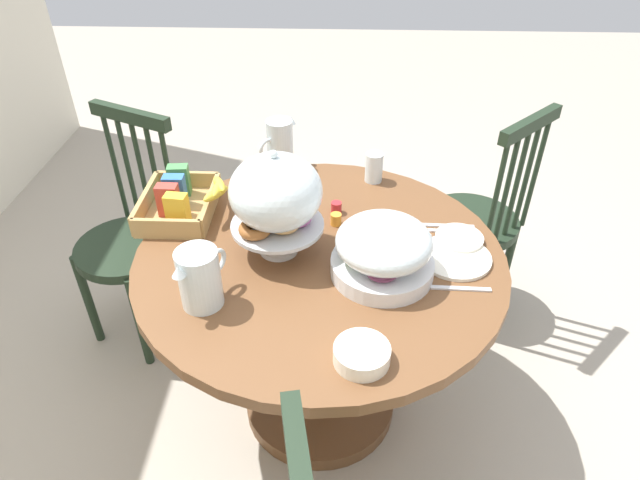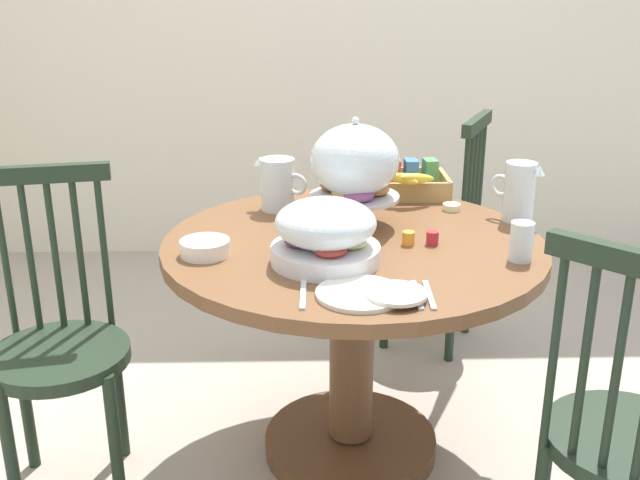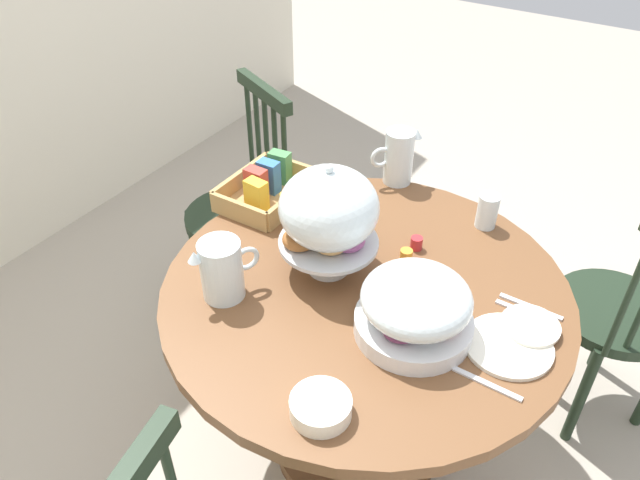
{
  "view_description": "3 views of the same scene",
  "coord_description": "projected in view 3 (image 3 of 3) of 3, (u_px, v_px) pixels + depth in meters",
  "views": [
    {
      "loc": [
        -1.37,
        -0.15,
        1.78
      ],
      "look_at": [
        -0.03,
        -0.1,
        0.79
      ],
      "focal_mm": 31.09,
      "sensor_mm": 36.0,
      "label": 1
    },
    {
      "loc": [
        -0.18,
        -2.17,
        1.48
      ],
      "look_at": [
        -0.13,
        -0.1,
        0.74
      ],
      "focal_mm": 41.66,
      "sensor_mm": 36.0,
      "label": 2
    },
    {
      "loc": [
        -1.17,
        -0.67,
        1.89
      ],
      "look_at": [
        -0.03,
        0.05,
        0.84
      ],
      "focal_mm": 34.62,
      "sensor_mm": 36.0,
      "label": 3
    }
  ],
  "objects": [
    {
      "name": "dining_table",
      "position": [
        362.0,
        342.0,
        1.85
      ],
      "size": [
        1.14,
        1.14,
        0.74
      ],
      "color": "brown",
      "rests_on": "ground_plane"
    },
    {
      "name": "china_plate_small",
      "position": [
        530.0,
        325.0,
        1.57
      ],
      "size": [
        0.15,
        0.15,
        0.01
      ],
      "primitive_type": "cylinder",
      "color": "white",
      "rests_on": "china_plate_large"
    },
    {
      "name": "cereal_bowl",
      "position": [
        321.0,
        407.0,
        1.36
      ],
      "size": [
        0.14,
        0.14,
        0.04
      ],
      "primitive_type": "cylinder",
      "color": "white",
      "rests_on": "dining_table"
    },
    {
      "name": "jam_jar_apricot",
      "position": [
        406.0,
        256.0,
        1.78
      ],
      "size": [
        0.04,
        0.04,
        0.04
      ],
      "primitive_type": "cylinder",
      "color": "orange",
      "rests_on": "dining_table"
    },
    {
      "name": "china_plate_large",
      "position": [
        508.0,
        346.0,
        1.53
      ],
      "size": [
        0.22,
        0.22,
        0.01
      ],
      "primitive_type": "cylinder",
      "color": "white",
      "rests_on": "dining_table"
    },
    {
      "name": "soup_spoon",
      "position": [
        487.0,
        384.0,
        1.44
      ],
      "size": [
        0.02,
        0.17,
        0.01
      ],
      "primitive_type": "cube",
      "rotation": [
        0.0,
        0.0,
        4.68
      ],
      "color": "silver",
      "rests_on": "dining_table"
    },
    {
      "name": "milk_pitcher",
      "position": [
        222.0,
        272.0,
        1.64
      ],
      "size": [
        0.18,
        0.12,
        0.17
      ],
      "color": "silver",
      "rests_on": "dining_table"
    },
    {
      "name": "table_knife",
      "position": [
        527.0,
        313.0,
        1.62
      ],
      "size": [
        0.02,
        0.17,
        0.01
      ],
      "primitive_type": "cube",
      "rotation": [
        0.0,
        0.0,
        4.68
      ],
      "color": "silver",
      "rests_on": "dining_table"
    },
    {
      "name": "dinner_fork",
      "position": [
        531.0,
        307.0,
        1.64
      ],
      "size": [
        0.02,
        0.17,
        0.01
      ],
      "primitive_type": "cube",
      "rotation": [
        0.0,
        0.0,
        4.68
      ],
      "color": "silver",
      "rests_on": "dining_table"
    },
    {
      "name": "butter_dish",
      "position": [
        341.0,
        194.0,
        2.06
      ],
      "size": [
        0.06,
        0.06,
        0.02
      ],
      "primitive_type": "cylinder",
      "color": "beige",
      "rests_on": "dining_table"
    },
    {
      "name": "pastry_stand_with_dome",
      "position": [
        329.0,
        212.0,
        1.65
      ],
      "size": [
        0.28,
        0.28,
        0.34
      ],
      "color": "silver",
      "rests_on": "dining_table"
    },
    {
      "name": "ground_plane",
      "position": [
        336.0,
        425.0,
        2.22
      ],
      "size": [
        10.0,
        10.0,
        0.0
      ],
      "primitive_type": "plane",
      "color": "#A89E8E"
    },
    {
      "name": "windsor_chair_near_window",
      "position": [
        241.0,
        215.0,
        2.48
      ],
      "size": [
        0.44,
        0.44,
        0.97
      ],
      "color": "#1E2D1E",
      "rests_on": "ground_plane"
    },
    {
      "name": "cereal_basket",
      "position": [
        270.0,
        188.0,
        2.02
      ],
      "size": [
        0.32,
        0.3,
        0.12
      ],
      "color": "tan",
      "rests_on": "dining_table"
    },
    {
      "name": "drinking_glass",
      "position": [
        487.0,
        211.0,
        1.9
      ],
      "size": [
        0.06,
        0.06,
        0.11
      ],
      "primitive_type": "cylinder",
      "color": "silver",
      "rests_on": "dining_table"
    },
    {
      "name": "fruit_platter_covered",
      "position": [
        415.0,
        307.0,
        1.52
      ],
      "size": [
        0.3,
        0.3,
        0.18
      ],
      "color": "silver",
      "rests_on": "dining_table"
    },
    {
      "name": "orange_juice_pitcher",
      "position": [
        398.0,
        159.0,
        2.09
      ],
      "size": [
        0.15,
        0.14,
        0.19
      ],
      "color": "silver",
      "rests_on": "dining_table"
    },
    {
      "name": "jam_jar_strawberry",
      "position": [
        416.0,
        243.0,
        1.83
      ],
      "size": [
        0.04,
        0.04,
        0.04
      ],
      "primitive_type": "cylinder",
      "color": "#B7282D",
      "rests_on": "dining_table"
    },
    {
      "name": "windsor_chair_facing_door",
      "position": [
        618.0,
        317.0,
        2.02
      ],
      "size": [
        0.47,
        0.47,
        0.97
      ],
      "color": "#1E2D1E",
      "rests_on": "ground_plane"
    }
  ]
}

